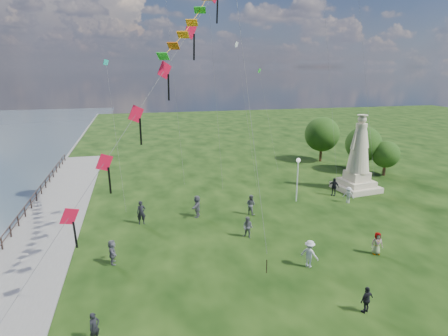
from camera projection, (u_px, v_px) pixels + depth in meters
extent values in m
cube|color=slate|center=(0.00, 254.00, 25.92)|extent=(0.30, 160.00, 0.60)
cube|color=slate|center=(32.00, 260.00, 24.53)|extent=(5.00, 60.00, 0.10)
cylinder|color=black|center=(2.00, 244.00, 25.78)|extent=(0.11, 0.11, 1.00)
cylinder|color=black|center=(11.00, 232.00, 27.66)|extent=(0.11, 0.11, 1.00)
cylinder|color=black|center=(18.00, 221.00, 29.53)|extent=(0.11, 0.11, 1.00)
cylinder|color=black|center=(25.00, 212.00, 31.41)|extent=(0.11, 0.11, 1.00)
cylinder|color=black|center=(31.00, 204.00, 33.29)|extent=(0.11, 0.11, 1.00)
cylinder|color=black|center=(36.00, 197.00, 35.17)|extent=(0.11, 0.11, 1.00)
cylinder|color=black|center=(41.00, 190.00, 37.04)|extent=(0.11, 0.11, 1.00)
cylinder|color=black|center=(46.00, 184.00, 38.92)|extent=(0.11, 0.11, 1.00)
cylinder|color=black|center=(50.00, 179.00, 40.80)|extent=(0.11, 0.11, 1.00)
cylinder|color=black|center=(53.00, 174.00, 42.68)|extent=(0.11, 0.11, 1.00)
cylinder|color=black|center=(56.00, 169.00, 44.55)|extent=(0.11, 0.11, 1.00)
cylinder|color=black|center=(59.00, 165.00, 46.43)|extent=(0.11, 0.11, 1.00)
cylinder|color=black|center=(62.00, 161.00, 48.31)|extent=(0.11, 0.11, 1.00)
cylinder|color=black|center=(65.00, 158.00, 50.19)|extent=(0.11, 0.11, 1.00)
cube|color=black|center=(1.00, 238.00, 25.65)|extent=(0.06, 52.00, 0.06)
cube|color=black|center=(2.00, 243.00, 25.77)|extent=(0.06, 52.00, 0.06)
cube|color=#BFAF90|center=(356.00, 187.00, 38.66)|extent=(4.27, 4.27, 0.55)
cube|color=#BFAF90|center=(356.00, 182.00, 38.52)|extent=(3.26, 3.26, 0.55)
cube|color=#BFAF90|center=(357.00, 176.00, 38.33)|extent=(2.24, 2.24, 0.91)
cylinder|color=#BFAF90|center=(362.00, 125.00, 36.97)|extent=(1.22, 1.22, 0.36)
sphere|color=#BFAF90|center=(362.00, 120.00, 36.83)|extent=(0.84, 0.84, 0.84)
cylinder|color=#BFAF90|center=(363.00, 115.00, 36.71)|extent=(1.00, 1.00, 0.09)
cylinder|color=silver|center=(297.00, 182.00, 34.96)|extent=(0.12, 0.12, 3.88)
sphere|color=white|center=(298.00, 160.00, 34.43)|extent=(0.39, 0.39, 0.39)
cylinder|color=#382314|center=(362.00, 163.00, 45.15)|extent=(0.36, 0.36, 2.11)
sphere|color=#193C10|center=(363.00, 144.00, 44.53)|extent=(4.23, 4.23, 4.23)
cylinder|color=#382314|center=(384.00, 169.00, 43.72)|extent=(0.36, 0.36, 1.56)
sphere|color=#193C10|center=(386.00, 154.00, 43.26)|extent=(3.12, 3.12, 3.12)
cylinder|color=#382314|center=(321.00, 153.00, 50.21)|extent=(0.36, 0.36, 2.28)
sphere|color=#193C10|center=(322.00, 134.00, 49.54)|extent=(4.55, 4.55, 4.55)
imported|color=black|center=(94.00, 327.00, 17.16)|extent=(0.64, 0.62, 1.48)
imported|color=#595960|center=(248.00, 227.00, 27.69)|extent=(0.92, 0.90, 1.64)
imported|color=silver|center=(310.00, 254.00, 23.63)|extent=(1.20, 1.27, 1.79)
imported|color=black|center=(367.00, 300.00, 19.22)|extent=(0.96, 0.69, 1.48)
imported|color=#595960|center=(377.00, 243.00, 25.25)|extent=(0.86, 0.64, 1.57)
imported|color=#595960|center=(112.00, 252.00, 24.00)|extent=(0.80, 1.59, 1.65)
imported|color=black|center=(141.00, 213.00, 30.09)|extent=(0.71, 0.47, 1.94)
imported|color=#595960|center=(251.00, 205.00, 32.10)|extent=(0.94, 1.00, 1.77)
imported|color=silver|center=(348.00, 195.00, 34.87)|extent=(1.09, 1.03, 1.54)
imported|color=black|center=(334.00, 187.00, 36.83)|extent=(1.11, 1.15, 1.80)
imported|color=#595960|center=(197.00, 206.00, 31.59)|extent=(1.31, 1.90, 1.88)
cube|color=red|center=(69.00, 216.00, 17.92)|extent=(0.87, 0.64, 1.03)
cube|color=black|center=(75.00, 235.00, 18.11)|extent=(0.10, 0.28, 1.48)
cube|color=red|center=(105.00, 162.00, 18.93)|extent=(0.87, 0.64, 1.03)
cube|color=black|center=(110.00, 181.00, 19.13)|extent=(0.10, 0.28, 1.48)
cube|color=red|center=(136.00, 114.00, 19.94)|extent=(0.87, 0.64, 1.03)
cube|color=black|center=(141.00, 132.00, 20.14)|extent=(0.10, 0.28, 1.48)
cube|color=red|center=(165.00, 70.00, 20.96)|extent=(0.87, 0.64, 1.03)
cube|color=black|center=(169.00, 87.00, 21.15)|extent=(0.10, 0.28, 1.48)
cube|color=red|center=(190.00, 30.00, 21.97)|extent=(0.87, 0.64, 1.03)
cube|color=black|center=(194.00, 47.00, 22.16)|extent=(0.10, 0.28, 1.48)
cube|color=black|center=(217.00, 11.00, 23.18)|extent=(0.10, 0.28, 1.48)
cylinder|color=black|center=(267.00, 266.00, 22.99)|extent=(0.06, 0.06, 0.90)
cube|color=green|center=(200.00, 10.00, 18.10)|extent=(0.68, 0.69, 0.25)
cube|color=orange|center=(192.00, 23.00, 17.56)|extent=(0.66, 0.69, 0.27)
cube|color=orange|center=(183.00, 35.00, 17.00)|extent=(0.64, 0.68, 0.28)
cube|color=#D8550E|center=(173.00, 46.00, 16.44)|extent=(0.62, 0.67, 0.30)
cube|color=green|center=(163.00, 56.00, 15.86)|extent=(0.60, 0.66, 0.31)
cube|color=#1CABA0|center=(106.00, 62.00, 33.80)|extent=(0.51, 0.39, 0.57)
cylinder|color=#595959|center=(116.00, 136.00, 33.21)|extent=(1.02, 5.02, 12.66)
cube|color=silver|center=(236.00, 44.00, 37.94)|extent=(0.51, 0.39, 0.57)
cylinder|color=#595959|center=(247.00, 119.00, 37.60)|extent=(1.02, 5.02, 14.47)
cylinder|color=#595959|center=(329.00, 76.00, 39.71)|extent=(1.02, 5.02, 22.72)
cylinder|color=#595959|center=(174.00, 78.00, 39.53)|extent=(1.02, 5.02, 22.21)
cube|color=green|center=(259.00, 71.00, 47.34)|extent=(0.51, 0.39, 0.57)
cylinder|color=#595959|center=(268.00, 120.00, 46.64)|extent=(1.02, 5.02, 11.81)
cylinder|color=#595959|center=(212.00, 47.00, 37.17)|extent=(1.02, 5.02, 28.33)
cylinder|color=#595959|center=(366.00, 88.00, 37.97)|extent=(1.02, 5.02, 20.39)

